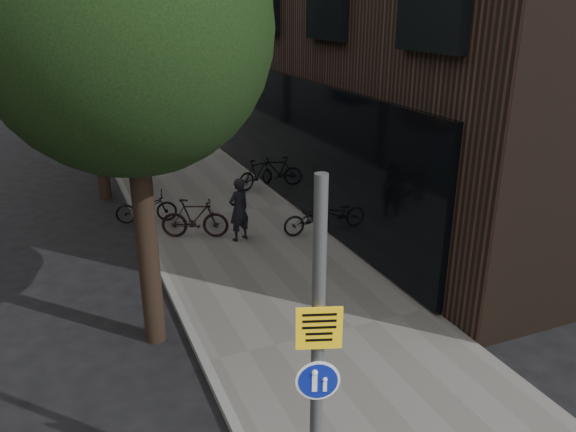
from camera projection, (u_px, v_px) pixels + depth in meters
sidewalk at (222, 215)px, 15.83m from camera, size 4.50×60.00×0.12m
curb_edge at (141, 226)px, 15.01m from camera, size 0.15×60.00×0.13m
street_tree_near at (131, 41)px, 8.42m from camera, size 4.40×4.40×7.50m
street_tree_mid at (87, 24)px, 15.75m from camera, size 5.00×5.00×7.80m
street_tree_far at (71, 18)px, 23.52m from camera, size 5.00×5.00×7.80m
signpost at (317, 360)px, 5.81m from camera, size 0.45×0.18×4.06m
pedestrian at (239, 210)px, 13.75m from camera, size 0.68×0.57×1.60m
parked_bike_facade_near at (314, 218)px, 14.26m from camera, size 1.65×0.65×0.85m
parked_bike_facade_far at (258, 173)px, 17.84m from camera, size 1.65×1.01×0.96m
parked_bike_curb_near at (146, 207)px, 15.02m from camera, size 1.69×0.85×0.85m
parked_bike_curb_far at (195, 218)px, 14.00m from camera, size 1.74×1.10×1.01m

